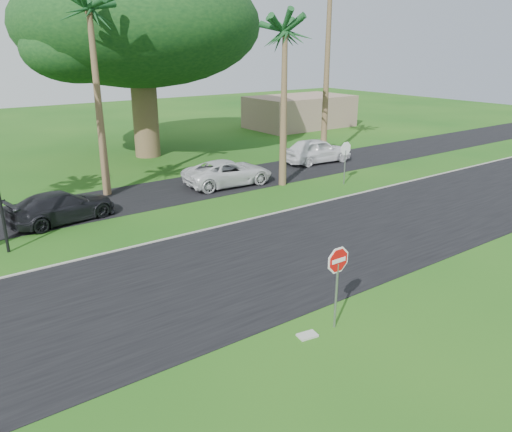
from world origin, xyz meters
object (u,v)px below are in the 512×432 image
object	(u,v)px
stop_sign_far	(345,154)
car_pickup	(317,151)
car_dark	(62,207)
car_minivan	(228,173)
stop_sign_near	(337,271)

from	to	relation	value
stop_sign_far	car_pickup	distance (m)	5.74
car_dark	car_minivan	distance (m)	9.64
stop_sign_far	stop_sign_near	bearing A→B (deg)	43.73
stop_sign_near	car_pickup	bearing A→B (deg)	49.00
stop_sign_near	car_pickup	distance (m)	21.34
stop_sign_far	car_minivan	xyz separation A→B (m)	(-5.61, 3.75, -1.05)
stop_sign_far	car_dark	world-z (taller)	stop_sign_far
car_dark	car_minivan	world-z (taller)	car_minivan
stop_sign_near	car_minivan	world-z (taller)	stop_sign_near
car_minivan	stop_sign_near	bearing A→B (deg)	162.19
stop_sign_near	car_dark	xyz separation A→B (m)	(-3.71, 13.88, -1.07)
stop_sign_far	car_pickup	world-z (taller)	stop_sign_far
car_minivan	car_pickup	size ratio (longest dim) A/B	1.05
car_dark	car_minivan	size ratio (longest dim) A/B	0.93
stop_sign_near	car_dark	size ratio (longest dim) A/B	0.54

